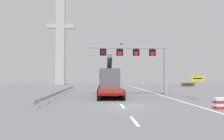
% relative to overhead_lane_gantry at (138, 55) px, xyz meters
% --- Properties ---
extents(ground, '(112.00, 112.00, 0.00)m').
position_rel_overhead_lane_gantry_xyz_m(ground, '(-3.29, -11.37, -5.68)').
color(ground, '#5B5B60').
extents(lane_markings, '(0.20, 57.67, 0.01)m').
position_rel_overhead_lane_gantry_xyz_m(lane_markings, '(-3.61, 10.17, -5.68)').
color(lane_markings, silver).
rests_on(lane_markings, ground).
extents(edge_line_right, '(0.20, 63.00, 0.01)m').
position_rel_overhead_lane_gantry_xyz_m(edge_line_right, '(2.91, 0.63, -5.68)').
color(edge_line_right, silver).
rests_on(edge_line_right, ground).
extents(overhead_lane_gantry, '(11.51, 0.90, 7.35)m').
position_rel_overhead_lane_gantry_xyz_m(overhead_lane_gantry, '(0.00, 0.00, 0.00)').
color(overhead_lane_gantry, '#9EA0A5').
rests_on(overhead_lane_gantry, ground).
extents(heavy_haul_truck_red, '(3.10, 14.08, 5.30)m').
position_rel_overhead_lane_gantry_xyz_m(heavy_haul_truck_red, '(-4.27, 0.32, -3.70)').
color(heavy_haul_truck_red, red).
rests_on(heavy_haul_truck_red, ground).
extents(exit_sign_yellow, '(1.51, 0.15, 2.67)m').
position_rel_overhead_lane_gantry_xyz_m(exit_sign_yellow, '(5.37, -6.70, -3.65)').
color(exit_sign_yellow, '#9EA0A5').
rests_on(exit_sign_yellow, ground).
extents(tourist_info_sign_brown, '(1.74, 0.15, 1.83)m').
position_rel_overhead_lane_gantry_xyz_m(tourist_info_sign_brown, '(5.32, -4.27, -4.27)').
color(tourist_info_sign_brown, '#9EA0A5').
rests_on(tourist_info_sign_brown, ground).
extents(crash_barrier_striped, '(1.04, 0.58, 0.90)m').
position_rel_overhead_lane_gantry_xyz_m(crash_barrier_striped, '(3.98, -13.36, -5.23)').
color(crash_barrier_striped, red).
rests_on(crash_barrier_striped, ground).
extents(guardrail_left, '(0.13, 25.71, 0.76)m').
position_rel_overhead_lane_gantry_xyz_m(guardrail_left, '(-10.56, -0.52, -5.12)').
color(guardrail_left, '#999EA3').
rests_on(guardrail_left, ground).
extents(bridge_pylon_distant, '(9.00, 2.00, 30.37)m').
position_rel_overhead_lane_gantry_xyz_m(bridge_pylon_distant, '(-18.00, 38.81, 9.89)').
color(bridge_pylon_distant, '#B7B7B2').
rests_on(bridge_pylon_distant, ground).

